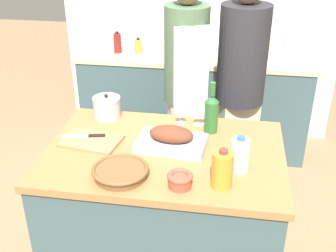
# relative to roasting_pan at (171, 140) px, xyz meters

# --- Properties ---
(kitchen_island) EXTENTS (1.27, 0.87, 0.88)m
(kitchen_island) POSITION_rel_roasting_pan_xyz_m (-0.03, -0.04, -0.48)
(kitchen_island) COLOR #3D565B
(kitchen_island) RESTS_ON ground_plane
(back_counter) EXTENTS (2.06, 0.60, 0.89)m
(back_counter) POSITION_rel_roasting_pan_xyz_m (-0.03, 1.59, -0.48)
(back_counter) COLOR #3D565B
(back_counter) RESTS_ON ground_plane
(back_wall) EXTENTS (2.56, 0.10, 2.55)m
(back_wall) POSITION_rel_roasting_pan_xyz_m (-0.03, 1.94, 0.35)
(back_wall) COLOR silver
(back_wall) RESTS_ON ground_plane
(roasting_pan) EXTENTS (0.39, 0.26, 0.12)m
(roasting_pan) POSITION_rel_roasting_pan_xyz_m (0.00, 0.00, 0.00)
(roasting_pan) COLOR #BCBCC1
(roasting_pan) RESTS_ON kitchen_island
(wicker_basket) EXTENTS (0.28, 0.28, 0.05)m
(wicker_basket) POSITION_rel_roasting_pan_xyz_m (-0.20, -0.31, -0.02)
(wicker_basket) COLOR brown
(wicker_basket) RESTS_ON kitchen_island
(cutting_board) EXTENTS (0.34, 0.26, 0.02)m
(cutting_board) POSITION_rel_roasting_pan_xyz_m (-0.44, -0.02, -0.04)
(cutting_board) COLOR #AD7F51
(cutting_board) RESTS_ON kitchen_island
(stock_pot) EXTENTS (0.17, 0.17, 0.15)m
(stock_pot) POSITION_rel_roasting_pan_xyz_m (-0.45, 0.30, 0.02)
(stock_pot) COLOR #B7B7BC
(stock_pot) RESTS_ON kitchen_island
(mixing_bowl) EXTENTS (0.12, 0.12, 0.07)m
(mixing_bowl) POSITION_rel_roasting_pan_xyz_m (0.10, -0.35, -0.01)
(mixing_bowl) COLOR #A84C38
(mixing_bowl) RESTS_ON kitchen_island
(juice_jug) EXTENTS (0.10, 0.10, 0.20)m
(juice_jug) POSITION_rel_roasting_pan_xyz_m (0.29, -0.32, 0.04)
(juice_jug) COLOR orange
(juice_jug) RESTS_ON kitchen_island
(milk_jug) EXTENTS (0.09, 0.09, 0.19)m
(milk_jug) POSITION_rel_roasting_pan_xyz_m (0.36, -0.17, 0.04)
(milk_jug) COLOR white
(milk_jug) RESTS_ON kitchen_island
(wine_bottle_green) EXTENTS (0.08, 0.08, 0.30)m
(wine_bottle_green) POSITION_rel_roasting_pan_xyz_m (0.20, 0.21, 0.07)
(wine_bottle_green) COLOR #28662D
(wine_bottle_green) RESTS_ON kitchen_island
(wine_glass_left) EXTENTS (0.07, 0.07, 0.11)m
(wine_glass_left) POSITION_rel_roasting_pan_xyz_m (0.01, 0.29, 0.03)
(wine_glass_left) COLOR silver
(wine_glass_left) RESTS_ON kitchen_island
(wine_glass_right) EXTENTS (0.07, 0.07, 0.11)m
(wine_glass_right) POSITION_rel_roasting_pan_xyz_m (0.12, 0.29, 0.03)
(wine_glass_right) COLOR silver
(wine_glass_right) RESTS_ON kitchen_island
(knife_chef) EXTENTS (0.24, 0.08, 0.01)m
(knife_chef) POSITION_rel_roasting_pan_xyz_m (-0.49, 0.01, -0.03)
(knife_chef) COLOR #B7B7BC
(knife_chef) RESTS_ON cutting_board
(stand_mixer) EXTENTS (0.18, 0.14, 0.36)m
(stand_mixer) POSITION_rel_roasting_pan_xyz_m (0.68, 1.59, 0.12)
(stand_mixer) COLOR silver
(stand_mixer) RESTS_ON back_counter
(condiment_bottle_tall) EXTENTS (0.06, 0.06, 0.14)m
(condiment_bottle_tall) POSITION_rel_roasting_pan_xyz_m (0.27, 1.45, 0.03)
(condiment_bottle_tall) COLOR maroon
(condiment_bottle_tall) RESTS_ON back_counter
(condiment_bottle_short) EXTENTS (0.07, 0.07, 0.19)m
(condiment_bottle_short) POSITION_rel_roasting_pan_xyz_m (-0.71, 1.52, 0.05)
(condiment_bottle_short) COLOR maroon
(condiment_bottle_short) RESTS_ON back_counter
(condiment_bottle_extra) EXTENTS (0.07, 0.07, 0.13)m
(condiment_bottle_extra) POSITION_rel_roasting_pan_xyz_m (-0.53, 1.56, 0.02)
(condiment_bottle_extra) COLOR #B28E2D
(condiment_bottle_extra) RESTS_ON back_counter
(person_cook_aproned) EXTENTS (0.32, 0.34, 1.67)m
(person_cook_aproned) POSITION_rel_roasting_pan_xyz_m (-0.02, 0.80, 0.01)
(person_cook_aproned) COLOR beige
(person_cook_aproned) RESTS_ON ground_plane
(person_cook_guest) EXTENTS (0.34, 0.34, 1.68)m
(person_cook_guest) POSITION_rel_roasting_pan_xyz_m (0.36, 0.85, 0.00)
(person_cook_guest) COLOR beige
(person_cook_guest) RESTS_ON ground_plane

